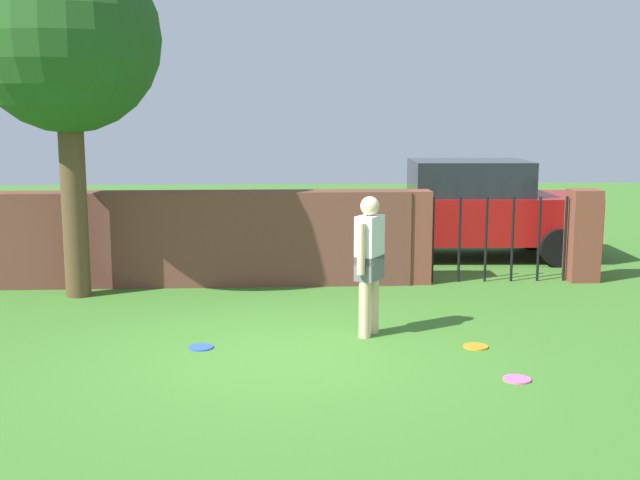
% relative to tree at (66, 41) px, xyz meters
% --- Properties ---
extents(ground_plane, '(40.00, 40.00, 0.00)m').
position_rel_tree_xyz_m(ground_plane, '(2.81, -2.95, -3.50)').
color(ground_plane, '#3D7528').
extents(brick_wall, '(6.94, 0.50, 1.40)m').
position_rel_tree_xyz_m(brick_wall, '(1.31, 0.65, -2.80)').
color(brick_wall, brown).
rests_on(brick_wall, ground).
extents(tree, '(2.55, 2.55, 4.82)m').
position_rel_tree_xyz_m(tree, '(0.00, 0.00, 0.00)').
color(tree, brown).
rests_on(tree, ground).
extents(person, '(0.38, 0.47, 1.62)m').
position_rel_tree_xyz_m(person, '(3.86, -2.18, -2.60)').
color(person, beige).
rests_on(person, ground).
extents(fence_gate, '(3.02, 0.44, 1.40)m').
position_rel_tree_xyz_m(fence_gate, '(6.16, 0.65, -2.80)').
color(fence_gate, brown).
rests_on(fence_gate, ground).
extents(car, '(4.27, 2.06, 1.72)m').
position_rel_tree_xyz_m(car, '(6.15, 2.65, -2.64)').
color(car, '#A51111').
rests_on(car, ground).
extents(frisbee_orange, '(0.27, 0.27, 0.02)m').
position_rel_tree_xyz_m(frisbee_orange, '(4.98, -2.73, -3.49)').
color(frisbee_orange, orange).
rests_on(frisbee_orange, ground).
extents(frisbee_blue, '(0.27, 0.27, 0.02)m').
position_rel_tree_xyz_m(frisbee_blue, '(1.96, -2.60, -3.49)').
color(frisbee_blue, blue).
rests_on(frisbee_blue, ground).
extents(frisbee_pink, '(0.27, 0.27, 0.02)m').
position_rel_tree_xyz_m(frisbee_pink, '(5.12, -3.82, -3.49)').
color(frisbee_pink, pink).
rests_on(frisbee_pink, ground).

